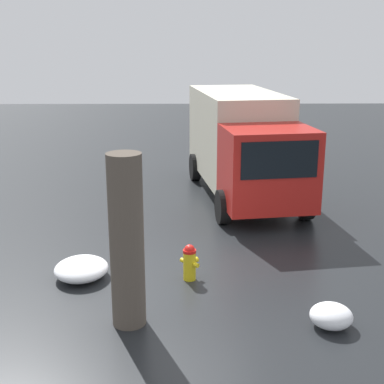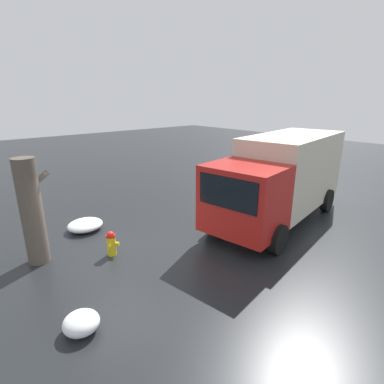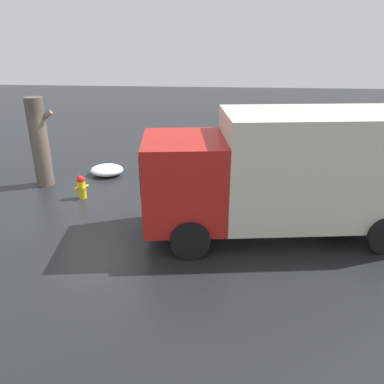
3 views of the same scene
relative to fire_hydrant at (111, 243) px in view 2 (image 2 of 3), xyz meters
name	(u,v)px [view 2 (image 2 of 3)]	position (x,y,z in m)	size (l,w,h in m)	color
ground_plane	(112,255)	(0.00, 0.00, -0.38)	(60.00, 60.00, 0.00)	black
fire_hydrant	(111,243)	(0.00, 0.00, 0.00)	(0.39, 0.39, 0.74)	yellow
tree_trunk	(32,212)	(-1.69, 1.04, 1.11)	(0.87, 0.57, 2.95)	brown
delivery_truck	(282,176)	(6.01, -1.66, 1.29)	(7.04, 3.28, 3.09)	red
snow_pile_by_hydrant	(81,323)	(-1.87, -2.35, -0.18)	(0.71, 0.72, 0.40)	white
snow_pile_curbside	(85,225)	(0.12, 2.19, -0.19)	(1.19, 1.08, 0.38)	white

